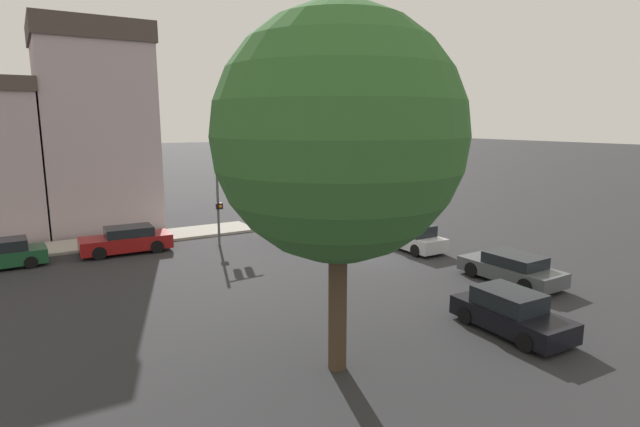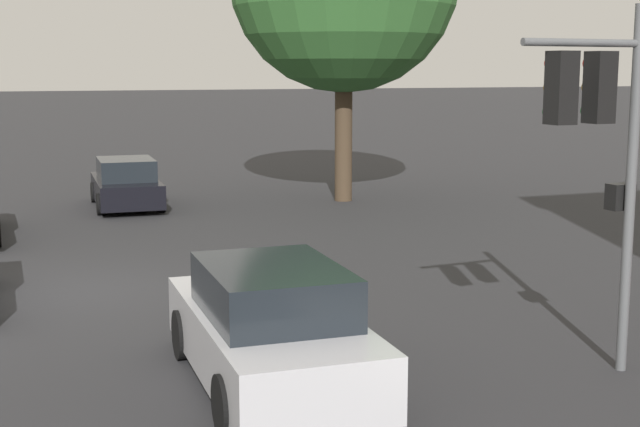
# 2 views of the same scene
# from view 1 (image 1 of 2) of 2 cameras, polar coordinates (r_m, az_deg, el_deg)

# --- Properties ---
(ground_plane) EXTENTS (300.00, 300.00, 0.00)m
(ground_plane) POSITION_cam_1_polar(r_m,az_deg,el_deg) (26.88, 7.34, -4.90)
(ground_plane) COLOR #28282B
(street_tree) EXTENTS (6.85, 6.85, 10.14)m
(street_tree) POSITION_cam_1_polar(r_m,az_deg,el_deg) (13.53, 2.16, 8.79)
(street_tree) COLOR #423323
(street_tree) RESTS_ON ground_plane
(traffic_signal) EXTENTS (0.67, 1.98, 4.84)m
(traffic_signal) POSITION_cam_1_polar(r_m,az_deg,el_deg) (29.18, -10.57, 2.88)
(traffic_signal) COLOR #515456
(traffic_signal) RESTS_ON ground_plane
(crossing_car_0) EXTENTS (4.53, 2.05, 1.61)m
(crossing_car_0) POSITION_cam_1_polar(r_m,az_deg,el_deg) (30.36, -2.55, -1.58)
(crossing_car_0) COLOR #B7B7BC
(crossing_car_0) RESTS_ON ground_plane
(crossing_car_1) EXTENTS (4.61, 2.04, 1.31)m
(crossing_car_1) POSITION_cam_1_polar(r_m,az_deg,el_deg) (23.96, 21.03, -5.87)
(crossing_car_1) COLOR #4C5156
(crossing_car_1) RESTS_ON ground_plane
(crossing_car_2) EXTENTS (3.97, 1.84, 1.49)m
(crossing_car_2) POSITION_cam_1_polar(r_m,az_deg,el_deg) (28.34, 10.54, -2.73)
(crossing_car_2) COLOR #B7B7BC
(crossing_car_2) RESTS_ON ground_plane
(crossing_car_3) EXTENTS (4.13, 1.98, 1.44)m
(crossing_car_3) POSITION_cam_1_polar(r_m,az_deg,el_deg) (18.49, 20.95, -10.56)
(crossing_car_3) COLOR black
(crossing_car_3) RESTS_ON ground_plane
(parked_car_0) EXTENTS (2.15, 4.75, 1.43)m
(parked_car_0) POSITION_cam_1_polar(r_m,az_deg,el_deg) (29.31, -21.22, -2.85)
(parked_car_0) COLOR maroon
(parked_car_0) RESTS_ON ground_plane
(parked_car_1) EXTENTS (2.01, 4.12, 1.40)m
(parked_car_1) POSITION_cam_1_polar(r_m,az_deg,el_deg) (29.04, -32.70, -4.01)
(parked_car_1) COLOR #194728
(parked_car_1) RESTS_ON ground_plane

